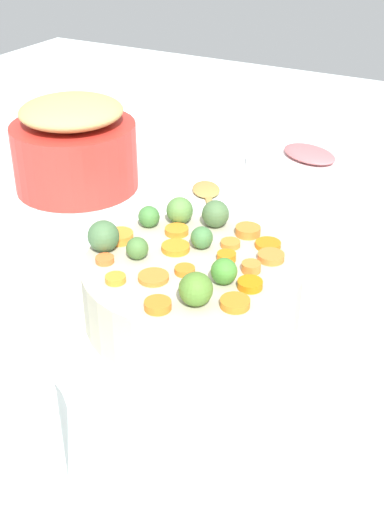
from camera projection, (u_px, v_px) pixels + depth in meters
tabletop at (192, 298)px, 0.95m from camera, size 2.40×2.40×0.02m
serving_bowl_carrots at (192, 290)px, 0.88m from camera, size 0.29×0.29×0.08m
metal_pot at (75, 156)px, 1.23m from camera, size 0.23×0.23×0.12m
stuffing_mound at (71, 111)px, 1.18m from camera, size 0.19×0.19×0.05m
carrot_slice_0 at (250, 284)px, 0.80m from camera, size 0.03×0.03×0.01m
carrot_slice_1 at (153, 277)px, 0.82m from camera, size 0.05×0.05×0.01m
carrot_slice_2 at (271, 257)px, 0.86m from camera, size 0.05×0.05×0.01m
carrot_slice_3 at (177, 231)px, 0.92m from camera, size 0.04×0.04×0.01m
carrot_slice_4 at (185, 270)px, 0.83m from camera, size 0.03×0.03×0.01m
carrot_slice_5 at (235, 303)px, 0.77m from camera, size 0.04×0.04×0.01m
carrot_slice_6 at (251, 267)px, 0.83m from camera, size 0.03×0.03×0.01m
carrot_slice_7 at (230, 244)px, 0.89m from camera, size 0.03×0.03×0.01m
carrot_slice_8 at (176, 248)px, 0.88m from camera, size 0.05×0.05×0.01m
carrot_slice_9 at (119, 237)px, 0.90m from camera, size 0.05×0.05×0.01m
carrot_slice_10 at (158, 305)px, 0.76m from camera, size 0.05×0.05×0.01m
carrot_slice_11 at (268, 245)px, 0.89m from camera, size 0.05×0.05×0.01m
carrot_slice_12 at (248, 231)px, 0.92m from camera, size 0.05×0.05×0.01m
carrot_slice_13 at (105, 260)px, 0.85m from camera, size 0.03×0.03×0.01m
carrot_slice_14 at (116, 279)px, 0.81m from camera, size 0.03×0.03×0.01m
carrot_slice_15 at (226, 257)px, 0.86m from camera, size 0.03×0.03×0.01m
brussels_sprout_0 at (196, 289)px, 0.76m from camera, size 0.04×0.04×0.04m
brussels_sprout_1 at (149, 217)px, 0.93m from camera, size 0.03×0.03×0.03m
brussels_sprout_2 at (137, 248)px, 0.86m from camera, size 0.03×0.03×0.03m
brussels_sprout_3 at (216, 214)px, 0.93m from camera, size 0.04×0.04×0.04m
brussels_sprout_4 at (180, 210)px, 0.94m from camera, size 0.04×0.04×0.04m
brussels_sprout_5 at (224, 271)px, 0.81m from camera, size 0.03×0.03×0.03m
brussels_sprout_6 at (202, 238)px, 0.88m from camera, size 0.03×0.03×0.03m
brussels_sprout_7 at (103, 236)px, 0.87m from camera, size 0.04×0.04×0.04m
wooden_spoon at (208, 198)px, 1.20m from camera, size 0.17×0.24×0.01m
ham_plate at (310, 162)px, 1.35m from camera, size 0.26×0.26×0.01m
ham_slice_main at (309, 154)px, 1.34m from camera, size 0.15×0.13×0.02m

